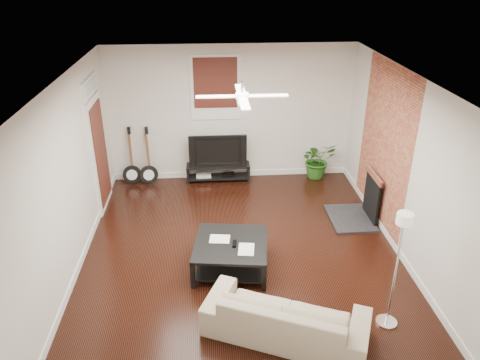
{
  "coord_description": "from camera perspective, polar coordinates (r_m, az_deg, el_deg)",
  "views": [
    {
      "loc": [
        -0.47,
        -6.09,
        4.29
      ],
      "look_at": [
        0.0,
        0.4,
        1.15
      ],
      "focal_mm": 34.65,
      "sensor_mm": 36.0,
      "label": 1
    }
  ],
  "objects": [
    {
      "name": "coffee_table",
      "position": [
        7.09,
        -1.13,
        -9.23
      ],
      "size": [
        1.21,
        1.21,
        0.45
      ],
      "primitive_type": "cube",
      "rotation": [
        0.0,
        0.0,
        -0.13
      ],
      "color": "black",
      "rests_on": "floor"
    },
    {
      "name": "potted_plant",
      "position": [
        9.99,
        9.53,
        2.5
      ],
      "size": [
        0.84,
        0.77,
        0.8
      ],
      "primitive_type": "imported",
      "rotation": [
        0.0,
        0.0,
        0.22
      ],
      "color": "#28621C",
      "rests_on": "floor"
    },
    {
      "name": "tv",
      "position": [
        9.58,
        -2.76,
        3.82
      ],
      "size": [
        1.18,
        0.15,
        0.68
      ],
      "primitive_type": "imported",
      "color": "black",
      "rests_on": "tv_stand"
    },
    {
      "name": "sofa",
      "position": [
        5.98,
        5.65,
        -16.33
      ],
      "size": [
        2.16,
        1.52,
        0.59
      ],
      "primitive_type": "imported",
      "rotation": [
        0.0,
        0.0,
        2.73
      ],
      "color": "tan",
      "rests_on": "floor"
    },
    {
      "name": "ceiling_fan",
      "position": [
        6.33,
        0.27,
        10.29
      ],
      "size": [
        1.24,
        1.24,
        0.32
      ],
      "primitive_type": null,
      "color": "white",
      "rests_on": "ceiling"
    },
    {
      "name": "door_left",
      "position": [
        8.77,
        -17.03,
        4.34
      ],
      "size": [
        0.08,
        1.0,
        2.5
      ],
      "primitive_type": "cube",
      "color": "white",
      "rests_on": "wall_left"
    },
    {
      "name": "floor_lamp",
      "position": [
        6.07,
        18.59,
        -10.62
      ],
      "size": [
        0.36,
        0.36,
        1.65
      ],
      "primitive_type": null,
      "rotation": [
        0.0,
        0.0,
        -0.41
      ],
      "color": "silver",
      "rests_on": "floor"
    },
    {
      "name": "fireplace",
      "position": [
        8.49,
        14.69,
        -1.97
      ],
      "size": [
        0.8,
        1.1,
        0.92
      ],
      "primitive_type": "cube",
      "color": "black",
      "rests_on": "floor"
    },
    {
      "name": "tv_stand",
      "position": [
        9.77,
        -2.69,
        0.91
      ],
      "size": [
        1.32,
        0.35,
        0.37
      ],
      "primitive_type": "cube",
      "color": "black",
      "rests_on": "floor"
    },
    {
      "name": "window_back",
      "position": [
        9.36,
        -3.03,
        11.26
      ],
      "size": [
        1.0,
        0.06,
        1.3
      ],
      "primitive_type": "cube",
      "color": "#3E1510",
      "rests_on": "wall_back"
    },
    {
      "name": "guitar_right",
      "position": [
        9.63,
        -11.35,
        2.77
      ],
      "size": [
        0.43,
        0.35,
        1.22
      ],
      "primitive_type": null,
      "rotation": [
        0.0,
        0.0,
        0.24
      ],
      "color": "black",
      "rests_on": "floor"
    },
    {
      "name": "room",
      "position": [
        6.75,
        0.25,
        0.44
      ],
      "size": [
        5.01,
        6.01,
        2.81
      ],
      "color": "black",
      "rests_on": "ground"
    },
    {
      "name": "brick_accent",
      "position": [
        8.21,
        17.33,
        3.94
      ],
      "size": [
        0.02,
        2.2,
        2.8
      ],
      "primitive_type": "cube",
      "color": "#A44635",
      "rests_on": "floor"
    },
    {
      "name": "guitar_left",
      "position": [
        9.71,
        -13.38,
        2.76
      ],
      "size": [
        0.41,
        0.32,
        1.22
      ],
      "primitive_type": null,
      "rotation": [
        0.0,
        0.0,
        0.14
      ],
      "color": "black",
      "rests_on": "floor"
    }
  ]
}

